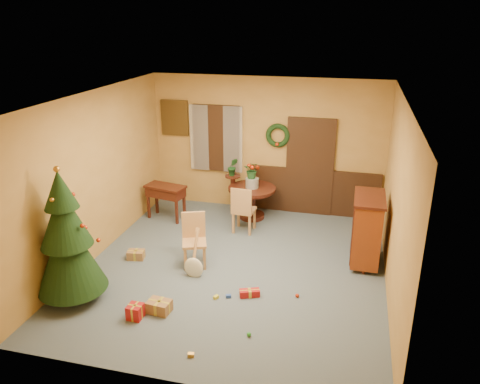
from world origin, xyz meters
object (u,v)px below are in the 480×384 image
(sideboard, at_px, (367,228))
(dining_table, at_px, (252,197))
(chair_near, at_px, (194,237))
(christmas_tree, at_px, (67,239))
(writing_desk, at_px, (166,194))

(sideboard, bearing_deg, dining_table, 148.57)
(dining_table, distance_m, chair_near, 2.22)
(christmas_tree, bearing_deg, chair_near, 45.66)
(chair_near, distance_m, writing_desk, 2.08)
(dining_table, distance_m, writing_desk, 1.81)
(sideboard, bearing_deg, chair_near, -165.60)
(chair_near, xyz_separation_m, sideboard, (2.86, 0.73, 0.17))
(christmas_tree, bearing_deg, dining_table, 61.49)
(christmas_tree, xyz_separation_m, writing_desk, (0.22, 3.15, -0.45))
(dining_table, bearing_deg, sideboard, -31.43)
(christmas_tree, height_order, writing_desk, christmas_tree)
(christmas_tree, bearing_deg, writing_desk, 86.09)
(chair_near, xyz_separation_m, writing_desk, (-1.22, 1.69, 0.06))
(dining_table, relative_size, chair_near, 1.08)
(dining_table, xyz_separation_m, writing_desk, (-1.75, -0.47, 0.07))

